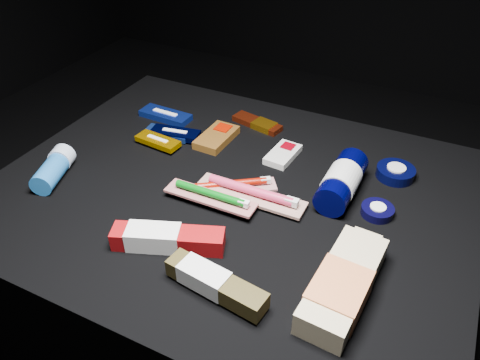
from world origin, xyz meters
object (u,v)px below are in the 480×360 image
at_px(deodorant_stick, 54,169).
at_px(lotion_bottle, 342,181).
at_px(bodywash_bottle, 342,286).
at_px(toothpaste_carton_red, 163,238).

bearing_deg(deodorant_stick, lotion_bottle, 1.74).
bearing_deg(lotion_bottle, bodywash_bottle, -71.95).
bearing_deg(bodywash_bottle, deodorant_stick, -179.49).
height_order(lotion_bottle, toothpaste_carton_red, lotion_bottle).
distance_m(bodywash_bottle, toothpaste_carton_red, 0.32).
distance_m(bodywash_bottle, deodorant_stick, 0.64).
distance_m(lotion_bottle, bodywash_bottle, 0.27).
relative_size(bodywash_bottle, toothpaste_carton_red, 1.17).
xyz_separation_m(lotion_bottle, bodywash_bottle, (0.08, -0.26, -0.01)).
distance_m(lotion_bottle, deodorant_stick, 0.61).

